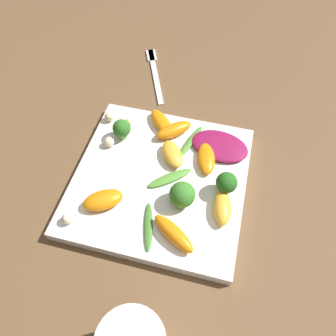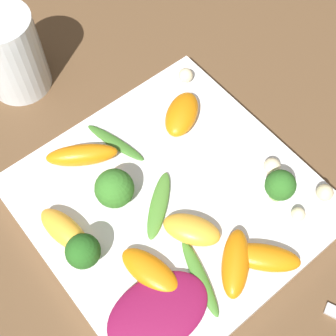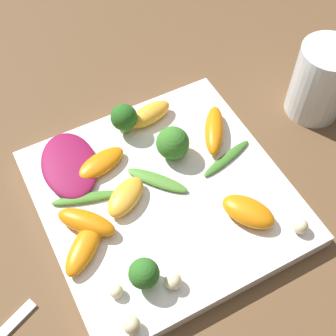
# 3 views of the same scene
# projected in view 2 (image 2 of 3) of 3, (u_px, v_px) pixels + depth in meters

# --- Properties ---
(ground_plane) EXTENTS (2.40, 2.40, 0.00)m
(ground_plane) POSITION_uv_depth(u_px,v_px,m) (171.00, 205.00, 0.50)
(ground_plane) COLOR brown
(plate) EXTENTS (0.27, 0.27, 0.02)m
(plate) POSITION_uv_depth(u_px,v_px,m) (171.00, 201.00, 0.49)
(plate) COLOR white
(plate) RESTS_ON ground_plane
(drinking_glass) EXTENTS (0.07, 0.07, 0.10)m
(drinking_glass) POSITION_uv_depth(u_px,v_px,m) (11.00, 54.00, 0.53)
(drinking_glass) COLOR white
(drinking_glass) RESTS_ON ground_plane
(radicchio_leaf_0) EXTENTS (0.11, 0.08, 0.01)m
(radicchio_leaf_0) POSITION_uv_depth(u_px,v_px,m) (158.00, 312.00, 0.42)
(radicchio_leaf_0) COLOR maroon
(radicchio_leaf_0) RESTS_ON plate
(orange_segment_0) EXTENTS (0.04, 0.06, 0.02)m
(orange_segment_0) POSITION_uv_depth(u_px,v_px,m) (64.00, 230.00, 0.45)
(orange_segment_0) COLOR #FCAD33
(orange_segment_0) RESTS_ON plate
(orange_segment_1) EXTENTS (0.07, 0.06, 0.02)m
(orange_segment_1) POSITION_uv_depth(u_px,v_px,m) (234.00, 264.00, 0.44)
(orange_segment_1) COLOR orange
(orange_segment_1) RESTS_ON plate
(orange_segment_2) EXTENTS (0.04, 0.07, 0.02)m
(orange_segment_2) POSITION_uv_depth(u_px,v_px,m) (150.00, 271.00, 0.43)
(orange_segment_2) COLOR orange
(orange_segment_2) RESTS_ON plate
(orange_segment_3) EXTENTS (0.06, 0.06, 0.02)m
(orange_segment_3) POSITION_uv_depth(u_px,v_px,m) (192.00, 230.00, 0.45)
(orange_segment_3) COLOR #FCAD33
(orange_segment_3) RESTS_ON plate
(orange_segment_4) EXTENTS (0.07, 0.06, 0.02)m
(orange_segment_4) POSITION_uv_depth(u_px,v_px,m) (182.00, 114.00, 0.52)
(orange_segment_4) COLOR orange
(orange_segment_4) RESTS_ON plate
(orange_segment_5) EXTENTS (0.08, 0.06, 0.02)m
(orange_segment_5) POSITION_uv_depth(u_px,v_px,m) (82.00, 155.00, 0.49)
(orange_segment_5) COLOR orange
(orange_segment_5) RESTS_ON plate
(orange_segment_6) EXTENTS (0.07, 0.07, 0.02)m
(orange_segment_6) POSITION_uv_depth(u_px,v_px,m) (264.00, 257.00, 0.44)
(orange_segment_6) COLOR orange
(orange_segment_6) RESTS_ON plate
(broccoli_floret_0) EXTENTS (0.03, 0.03, 0.04)m
(broccoli_floret_0) POSITION_uv_depth(u_px,v_px,m) (84.00, 253.00, 0.43)
(broccoli_floret_0) COLOR #7A9E51
(broccoli_floret_0) RESTS_ON plate
(broccoli_floret_1) EXTENTS (0.04, 0.04, 0.04)m
(broccoli_floret_1) POSITION_uv_depth(u_px,v_px,m) (114.00, 189.00, 0.46)
(broccoli_floret_1) COLOR #7A9E51
(broccoli_floret_1) RESTS_ON plate
(broccoli_floret_2) EXTENTS (0.03, 0.03, 0.04)m
(broccoli_floret_2) POSITION_uv_depth(u_px,v_px,m) (280.00, 186.00, 0.46)
(broccoli_floret_2) COLOR #84AD5B
(broccoli_floret_2) RESTS_ON plate
(arugula_sprig_0) EXTENTS (0.04, 0.08, 0.01)m
(arugula_sprig_0) POSITION_uv_depth(u_px,v_px,m) (200.00, 277.00, 0.44)
(arugula_sprig_0) COLOR #47842D
(arugula_sprig_0) RESTS_ON plate
(arugula_sprig_1) EXTENTS (0.03, 0.08, 0.01)m
(arugula_sprig_1) POSITION_uv_depth(u_px,v_px,m) (115.00, 143.00, 0.51)
(arugula_sprig_1) COLOR #3D7528
(arugula_sprig_1) RESTS_ON plate
(arugula_sprig_2) EXTENTS (0.07, 0.06, 0.01)m
(arugula_sprig_2) POSITION_uv_depth(u_px,v_px,m) (161.00, 208.00, 0.47)
(arugula_sprig_2) COLOR #518E33
(arugula_sprig_2) RESTS_ON plate
(macadamia_nut_0) EXTENTS (0.02, 0.02, 0.02)m
(macadamia_nut_0) POSITION_uv_depth(u_px,v_px,m) (325.00, 193.00, 0.47)
(macadamia_nut_0) COLOR beige
(macadamia_nut_0) RESTS_ON plate
(macadamia_nut_1) EXTENTS (0.02, 0.02, 0.02)m
(macadamia_nut_1) POSITION_uv_depth(u_px,v_px,m) (186.00, 75.00, 0.55)
(macadamia_nut_1) COLOR beige
(macadamia_nut_1) RESTS_ON plate
(macadamia_nut_2) EXTENTS (0.02, 0.02, 0.02)m
(macadamia_nut_2) POSITION_uv_depth(u_px,v_px,m) (272.00, 166.00, 0.49)
(macadamia_nut_2) COLOR beige
(macadamia_nut_2) RESTS_ON plate
(macadamia_nut_3) EXTENTS (0.01, 0.01, 0.01)m
(macadamia_nut_3) POSITION_uv_depth(u_px,v_px,m) (298.00, 214.00, 0.46)
(macadamia_nut_3) COLOR beige
(macadamia_nut_3) RESTS_ON plate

